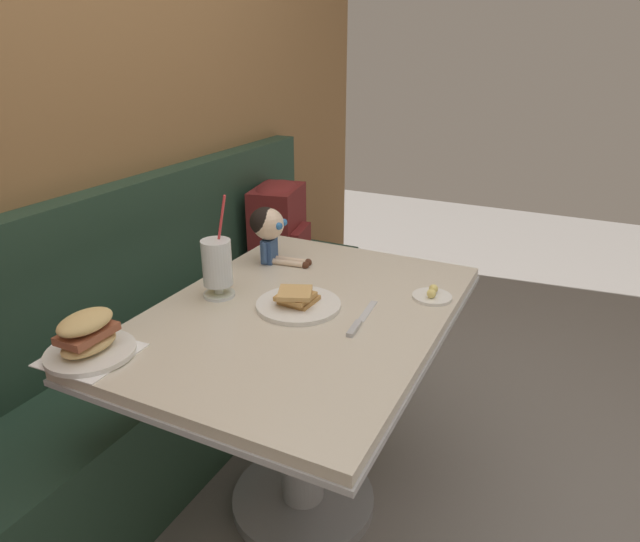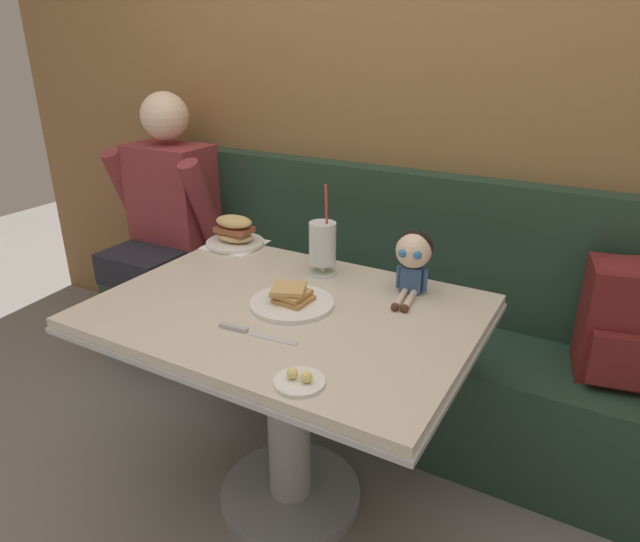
# 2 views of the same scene
# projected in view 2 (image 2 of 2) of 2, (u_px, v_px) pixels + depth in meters

# --- Properties ---
(ground_plane) EXTENTS (8.00, 8.00, 0.00)m
(ground_plane) POSITION_uv_depth(u_px,v_px,m) (261.00, 534.00, 1.80)
(ground_plane) COLOR gray
(wood_panel_wall) EXTENTS (4.40, 0.08, 2.40)m
(wood_panel_wall) POSITION_uv_depth(u_px,v_px,m) (404.00, 114.00, 2.18)
(wood_panel_wall) COLOR olive
(wood_panel_wall) RESTS_ON ground
(booth_bench) EXTENTS (2.60, 0.48, 1.00)m
(booth_bench) POSITION_uv_depth(u_px,v_px,m) (370.00, 337.00, 2.32)
(booth_bench) COLOR #233D2D
(booth_bench) RESTS_ON ground
(diner_table) EXTENTS (1.11, 0.81, 0.74)m
(diner_table) POSITION_uv_depth(u_px,v_px,m) (287.00, 363.00, 1.73)
(diner_table) COLOR beige
(diner_table) RESTS_ON ground
(toast_plate) EXTENTS (0.25, 0.25, 0.06)m
(toast_plate) POSITION_uv_depth(u_px,v_px,m) (292.00, 301.00, 1.66)
(toast_plate) COLOR white
(toast_plate) RESTS_ON diner_table
(milkshake_glass) EXTENTS (0.10, 0.10, 0.31)m
(milkshake_glass) POSITION_uv_depth(u_px,v_px,m) (323.00, 246.00, 1.84)
(milkshake_glass) COLOR silver
(milkshake_glass) RESTS_ON diner_table
(sandwich_plate) EXTENTS (0.22, 0.22, 0.12)m
(sandwich_plate) POSITION_uv_depth(u_px,v_px,m) (235.00, 234.00, 2.13)
(sandwich_plate) COLOR white
(sandwich_plate) RESTS_ON diner_table
(butter_saucer) EXTENTS (0.12, 0.12, 0.04)m
(butter_saucer) POSITION_uv_depth(u_px,v_px,m) (299.00, 380.00, 1.28)
(butter_saucer) COLOR white
(butter_saucer) RESTS_ON diner_table
(butter_knife) EXTENTS (0.24, 0.04, 0.01)m
(butter_knife) POSITION_uv_depth(u_px,v_px,m) (244.00, 330.00, 1.51)
(butter_knife) COLOR silver
(butter_knife) RESTS_ON diner_table
(seated_doll) EXTENTS (0.13, 0.22, 0.20)m
(seated_doll) POSITION_uv_depth(u_px,v_px,m) (413.00, 254.00, 1.70)
(seated_doll) COLOR #385689
(seated_doll) RESTS_ON diner_table
(backpack) EXTENTS (0.33, 0.29, 0.41)m
(backpack) POSITION_uv_depth(u_px,v_px,m) (634.00, 319.00, 1.76)
(backpack) COLOR maroon
(backpack) RESTS_ON booth_bench
(diner_patron) EXTENTS (0.55, 0.48, 0.81)m
(diner_patron) POSITION_uv_depth(u_px,v_px,m) (168.00, 209.00, 2.58)
(diner_patron) COLOR maroon
(diner_patron) RESTS_ON booth_bench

